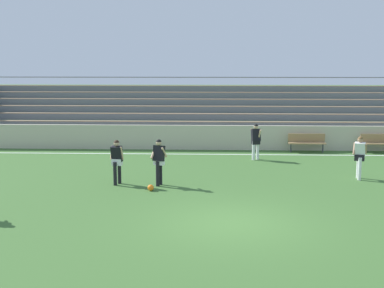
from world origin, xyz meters
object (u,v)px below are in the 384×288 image
at_px(soccer_ball, 151,188).
at_px(bleacher_stand, 210,112).
at_px(player_dark_on_ball, 117,158).
at_px(player_white_trailing_run, 360,154).
at_px(bench_centre_sideline, 379,141).
at_px(bench_near_bin, 307,141).
at_px(player_dark_wide_left, 159,158).
at_px(player_dark_overlapping, 256,139).

bearing_deg(soccer_ball, bleacher_stand, 80.90).
bearing_deg(player_dark_on_ball, soccer_ball, -33.58).
bearing_deg(player_white_trailing_run, bleacher_stand, 119.21).
bearing_deg(soccer_ball, player_dark_on_ball, 146.42).
distance_m(player_white_trailing_run, soccer_ball, 8.02).
xyz_separation_m(bleacher_stand, player_dark_on_ball, (-3.29, -11.44, -0.54)).
distance_m(bench_centre_sideline, soccer_ball, 12.98).
height_order(bench_near_bin, player_dark_on_ball, player_dark_on_ball).
bearing_deg(bench_near_bin, bleacher_stand, 137.26).
bearing_deg(bench_near_bin, player_dark_wide_left, -132.79).
bearing_deg(player_dark_on_ball, bench_centre_sideline, 31.05).
bearing_deg(bench_near_bin, player_dark_on_ball, -139.17).
bearing_deg(player_dark_overlapping, player_dark_wide_left, -127.79).
distance_m(bleacher_stand, bench_near_bin, 6.61).
relative_size(bleacher_stand, soccer_ball, 124.14).
relative_size(player_dark_overlapping, soccer_ball, 7.44).
bearing_deg(player_dark_on_ball, player_white_trailing_run, 7.52).
distance_m(player_white_trailing_run, player_dark_overlapping, 5.18).
relative_size(bench_near_bin, player_white_trailing_run, 1.09).
xyz_separation_m(player_dark_overlapping, soccer_ball, (-4.10, -5.79, -0.86)).
bearing_deg(bench_near_bin, player_white_trailing_run, -80.97).
bearing_deg(player_dark_wide_left, bench_centre_sideline, 35.09).
bearing_deg(bleacher_stand, player_dark_wide_left, -98.66).
relative_size(bench_centre_sideline, player_white_trailing_run, 1.09).
bearing_deg(soccer_ball, player_white_trailing_run, 15.02).
bearing_deg(bench_centre_sideline, player_dark_overlapping, -161.47).
bearing_deg(player_dark_on_ball, player_dark_wide_left, -3.41).
bearing_deg(bleacher_stand, player_white_trailing_run, -60.79).
relative_size(player_dark_on_ball, soccer_ball, 7.45).
height_order(bench_near_bin, player_dark_overlapping, player_dark_overlapping).
xyz_separation_m(bleacher_stand, bench_centre_sideline, (8.33, -4.44, -0.96)).
distance_m(bench_near_bin, soccer_ball, 10.40).
distance_m(bleacher_stand, soccer_ball, 12.55).
distance_m(bench_near_bin, player_dark_overlapping, 3.42).
bearing_deg(bench_centre_sideline, player_white_trailing_run, -114.15).
bearing_deg(bench_centre_sideline, soccer_ball, -142.62).
bearing_deg(bench_centre_sideline, player_dark_on_ball, -148.95).
height_order(player_white_trailing_run, soccer_ball, player_white_trailing_run).
bearing_deg(player_dark_wide_left, bench_near_bin, 47.21).
bearing_deg(soccer_ball, bench_centre_sideline, 37.38).
bearing_deg(player_dark_wide_left, bleacher_stand, 81.34).
distance_m(bench_centre_sideline, player_dark_on_ball, 13.58).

